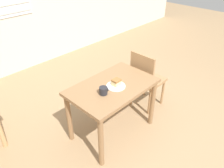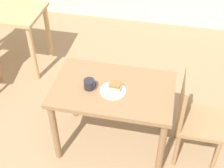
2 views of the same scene
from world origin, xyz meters
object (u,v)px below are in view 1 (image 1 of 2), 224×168
dining_table_near (113,93)px  plate (116,86)px  chair_near_window (146,78)px  cake_slice (116,82)px  coffee_mug (104,91)px

dining_table_near → plate: bearing=-79.9°
chair_near_window → cake_slice: size_ratio=9.47×
chair_near_window → coffee_mug: chair_near_window is taller
dining_table_near → cake_slice: (0.02, -0.04, 0.17)m
coffee_mug → cake_slice: bearing=2.0°
chair_near_window → coffee_mug: bearing=94.4°
chair_near_window → plate: size_ratio=4.06×
plate → coffee_mug: bearing=-179.5°
dining_table_near → chair_near_window: (0.71, 0.02, -0.11)m
plate → cake_slice: cake_slice is taller
chair_near_window → plate: bearing=95.5°
chair_near_window → plate: chair_near_window is taller
dining_table_near → plate: plate is taller
dining_table_near → chair_near_window: 0.72m
chair_near_window → plate: (-0.70, -0.07, 0.24)m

